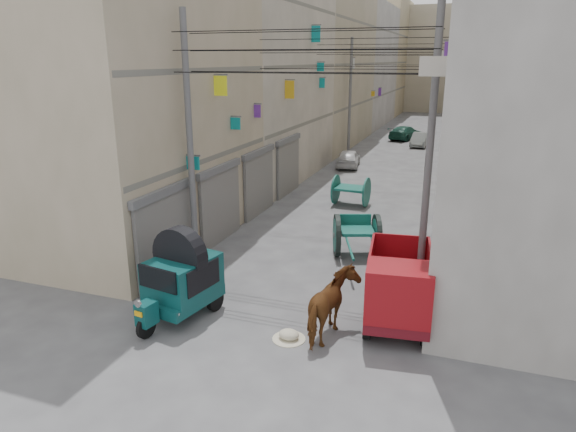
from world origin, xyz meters
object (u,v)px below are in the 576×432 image
at_px(auto_rickshaw, 181,277).
at_px(tonga_cart, 357,235).
at_px(feed_sack, 289,335).
at_px(mini_truck, 398,292).
at_px(distant_car_white, 349,158).
at_px(horse, 332,307).
at_px(distant_car_green, 405,133).
at_px(second_cart, 351,190).
at_px(distant_car_grey, 420,140).

height_order(auto_rickshaw, tonga_cart, auto_rickshaw).
bearing_deg(feed_sack, mini_truck, 32.86).
distance_m(mini_truck, distant_car_white, 20.39).
distance_m(tonga_cart, horse, 5.67).
height_order(auto_rickshaw, mini_truck, mini_truck).
xyz_separation_m(distant_car_white, distant_car_green, (1.89, 13.06, 0.01)).
distance_m(feed_sack, horse, 1.27).
bearing_deg(mini_truck, feed_sack, -154.08).
bearing_deg(distant_car_white, second_cart, 95.88).
bearing_deg(mini_truck, distant_car_green, 89.92).
bearing_deg(second_cart, feed_sack, -80.69).
bearing_deg(horse, feed_sack, 29.20).
relative_size(mini_truck, feed_sack, 7.23).
xyz_separation_m(auto_rickshaw, feed_sack, (3.08, -0.24, -0.98)).
height_order(horse, distant_car_white, horse).
distance_m(auto_rickshaw, mini_truck, 5.61).
xyz_separation_m(horse, distant_car_white, (-4.40, 20.63, -0.27)).
distance_m(auto_rickshaw, horse, 4.05).
relative_size(auto_rickshaw, distant_car_green, 0.70).
bearing_deg(distant_car_grey, feed_sack, -87.70).
bearing_deg(auto_rickshaw, distant_car_grey, 94.41).
bearing_deg(distant_car_green, auto_rickshaw, 106.42).
bearing_deg(second_cart, distant_car_green, 93.99).
relative_size(feed_sack, distant_car_white, 0.15).
bearing_deg(feed_sack, horse, 24.71).
relative_size(tonga_cart, second_cart, 2.13).
height_order(distant_car_white, distant_car_green, distant_car_green).
bearing_deg(mini_truck, tonga_cart, 107.21).
bearing_deg(distant_car_green, distant_car_white, 100.77).
height_order(tonga_cart, distant_car_grey, tonga_cart).
relative_size(mini_truck, distant_car_grey, 1.14).
height_order(auto_rickshaw, second_cart, auto_rickshaw).
xyz_separation_m(mini_truck, horse, (-1.42, -1.09, -0.12)).
height_order(second_cart, distant_car_green, second_cart).
relative_size(feed_sack, horse, 0.26).
xyz_separation_m(auto_rickshaw, mini_truck, (5.45, 1.29, -0.16)).
bearing_deg(distant_car_grey, tonga_cart, -86.91).
relative_size(auto_rickshaw, tonga_cart, 0.79).
height_order(tonga_cart, mini_truck, mini_truck).
distance_m(feed_sack, distant_car_green, 34.16).
distance_m(auto_rickshaw, distant_car_grey, 30.77).
bearing_deg(auto_rickshaw, mini_truck, 23.47).
relative_size(tonga_cart, distant_car_grey, 1.09).
bearing_deg(tonga_cart, second_cart, 85.04).
bearing_deg(auto_rickshaw, second_cart, 91.74).
bearing_deg(distant_car_grey, auto_rickshaw, -93.44).
bearing_deg(feed_sack, distant_car_grey, 90.03).
xyz_separation_m(mini_truck, distant_car_grey, (-2.39, 29.32, -0.42)).
distance_m(auto_rickshaw, feed_sack, 3.24).
bearing_deg(second_cart, auto_rickshaw, -95.07).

